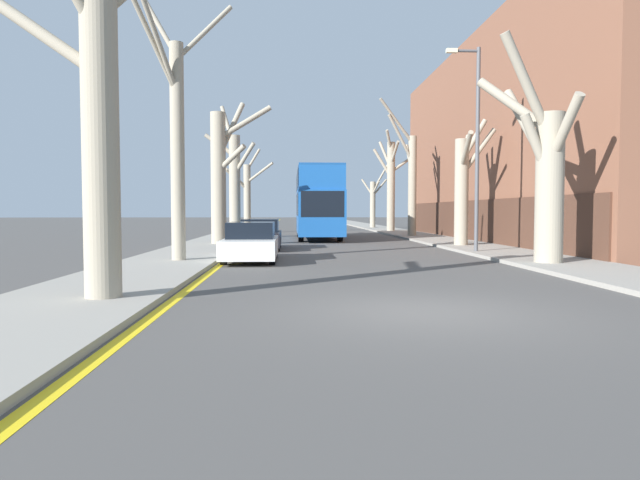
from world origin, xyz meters
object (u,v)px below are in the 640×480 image
Objects in this scene: street_tree_left_4 at (246,193)px; street_tree_right_0 at (545,170)px; street_tree_right_2 at (411,177)px; lamp_post at (475,140)px; street_tree_right_3 at (391,182)px; parked_car_1 at (260,235)px; street_tree_left_3 at (234,181)px; parked_car_0 at (251,243)px; street_tree_right_4 at (374,200)px; street_tree_left_0 at (102,90)px; street_tree_left_1 at (176,134)px; street_tree_left_2 at (221,173)px; double_decker_bus at (318,200)px; street_tree_right_1 at (463,184)px.

street_tree_right_0 reaches higher than street_tree_left_4.
lamp_post is (-0.49, -14.75, 0.63)m from street_tree_right_2.
lamp_post is at bearing -64.63° from street_tree_left_4.
street_tree_right_3 is 23.29m from parked_car_1.
street_tree_left_3 is at bearing 127.88° from lamp_post.
street_tree_left_3 reaches higher than parked_car_0.
parked_car_1 is at bearing -107.51° from street_tree_right_4.
street_tree_left_0 is 37.94m from street_tree_right_3.
street_tree_left_1 is 9.69m from street_tree_left_2.
parked_car_1 is at bearing 159.71° from lamp_post.
street_tree_right_2 is 1.08× the size of street_tree_right_3.
street_tree_left_1 is at bearing -108.87° from parked_car_1.
street_tree_left_1 is at bearing -161.80° from lamp_post.
street_tree_left_3 is 8.98m from street_tree_left_4.
street_tree_left_3 is 5.65m from double_decker_bus.
street_tree_right_3 is at bearing -90.10° from street_tree_right_4.
street_tree_left_0 is 1.83× the size of parked_car_1.
street_tree_left_2 is 14.42m from street_tree_right_2.
street_tree_left_0 is 0.89× the size of street_tree_right_2.
street_tree_right_2 reaches higher than street_tree_left_4.
street_tree_left_2 is 0.85× the size of street_tree_left_3.
street_tree_left_1 is at bearing 173.30° from street_tree_right_0.
street_tree_right_3 reaches higher than street_tree_left_2.
street_tree_left_2 is at bearing -112.83° from street_tree_right_4.
street_tree_right_3 is at bearing 59.68° from double_decker_bus.
street_tree_left_4 is 15.99m from street_tree_right_4.
street_tree_left_0 is 1.14× the size of street_tree_right_4.
street_tree_left_0 is at bearing -108.11° from street_tree_right_3.
street_tree_left_2 is 17.28m from street_tree_left_4.
street_tree_right_2 is 9.44m from street_tree_right_3.
street_tree_left_1 is at bearing -146.85° from street_tree_right_1.
street_tree_right_4 is at bearing 72.23° from street_tree_left_1.
street_tree_right_2 is 19.27m from street_tree_right_4.
street_tree_right_3 is at bearing 4.51° from street_tree_left_4.
street_tree_left_1 reaches higher than street_tree_right_4.
street_tree_left_4 is at bearing -137.84° from street_tree_right_4.
parked_car_1 is at bearing 138.52° from street_tree_right_0.
street_tree_left_1 is 11.83m from lamp_post.
street_tree_left_3 is at bearing 139.75° from street_tree_right_1.
street_tree_left_2 is 0.89× the size of lamp_post.
street_tree_right_2 is at bearing 90.32° from street_tree_right_0.
street_tree_left_2 is at bearing 136.27° from street_tree_right_0.
street_tree_right_4 reaches higher than parked_car_0.
street_tree_left_0 is at bearing -126.30° from street_tree_right_1.
parked_car_1 is at bearing 71.13° from street_tree_left_1.
street_tree_left_4 is at bearing 89.45° from street_tree_left_3.
street_tree_right_3 is at bearing 90.01° from street_tree_right_1.
street_tree_right_2 is at bearing 91.81° from street_tree_right_1.
street_tree_left_1 is 1.25× the size of street_tree_right_0.
street_tree_left_1 is 0.99× the size of street_tree_right_2.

